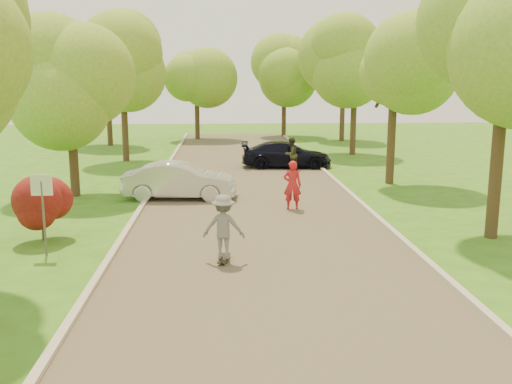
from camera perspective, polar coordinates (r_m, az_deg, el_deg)
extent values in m
plane|color=#366117|center=(11.81, 2.29, -11.68)|extent=(100.00, 100.00, 0.00)
cube|color=#4C4438|center=(19.41, -0.06, -2.48)|extent=(8.00, 60.00, 0.01)
cube|color=#B2AD9E|center=(19.59, -11.98, -2.44)|extent=(0.18, 60.00, 0.12)
cube|color=#B2AD9E|center=(20.04, 11.59, -2.11)|extent=(0.18, 60.00, 0.12)
cylinder|color=#59595E|center=(15.96, -20.44, -2.53)|extent=(0.06, 0.06, 2.00)
cube|color=white|center=(15.78, -20.66, 0.65)|extent=(0.55, 0.04, 0.55)
cylinder|color=#382619|center=(17.65, -20.46, -3.44)|extent=(0.12, 0.12, 0.70)
sphere|color=#590F0F|center=(17.48, -20.63, -1.06)|extent=(1.70, 1.70, 1.70)
cylinder|color=#382619|center=(23.77, -17.79, 3.36)|extent=(0.36, 0.36, 3.15)
sphere|color=olive|center=(23.58, -18.20, 10.20)|extent=(4.20, 4.20, 4.20)
sphere|color=olive|center=(23.43, -16.78, 11.82)|extent=(3.15, 3.15, 3.15)
cylinder|color=#382619|center=(33.39, -12.98, 6.30)|extent=(0.36, 0.36, 3.83)
sphere|color=olive|center=(33.29, -13.23, 12.05)|extent=(4.80, 4.80, 4.80)
sphere|color=olive|center=(33.20, -12.03, 13.35)|extent=(3.60, 3.60, 3.60)
cylinder|color=#382619|center=(17.90, 22.85, 1.70)|extent=(0.36, 0.36, 3.83)
sphere|color=olive|center=(17.71, 23.70, 12.65)|extent=(5.00, 5.00, 5.00)
cylinder|color=#382619|center=(26.10, 13.34, 4.50)|extent=(0.36, 0.36, 3.38)
sphere|color=olive|center=(25.94, 13.65, 11.10)|extent=(4.40, 4.40, 4.40)
sphere|color=olive|center=(26.15, 15.13, 12.48)|extent=(3.30, 3.30, 3.30)
cylinder|color=#382619|center=(35.85, 9.71, 6.92)|extent=(0.36, 0.36, 4.05)
sphere|color=olive|center=(35.78, 9.90, 12.65)|extent=(5.20, 5.20, 5.20)
sphere|color=olive|center=(35.99, 11.19, 13.84)|extent=(3.90, 3.90, 3.90)
cylinder|color=#382619|center=(41.68, -14.46, 6.99)|extent=(0.36, 0.36, 3.60)
sphere|color=olive|center=(41.59, -14.69, 11.52)|extent=(5.00, 5.00, 5.00)
sphere|color=olive|center=(41.47, -13.70, 12.61)|extent=(3.75, 3.75, 3.75)
cylinder|color=#382619|center=(43.87, 8.62, 7.55)|extent=(0.36, 0.36, 3.83)
sphere|color=olive|center=(43.80, 8.75, 12.01)|extent=(5.00, 5.00, 5.00)
sphere|color=olive|center=(43.98, 9.76, 12.96)|extent=(3.75, 3.75, 3.75)
cylinder|color=#382619|center=(44.96, -5.90, 7.42)|extent=(0.36, 0.36, 3.38)
sphere|color=olive|center=(44.87, -5.98, 11.41)|extent=(4.80, 4.80, 4.80)
sphere|color=olive|center=(44.85, -5.06, 12.34)|extent=(3.60, 3.60, 3.60)
cylinder|color=#382619|center=(47.19, 2.80, 7.77)|extent=(0.36, 0.36, 3.60)
sphere|color=olive|center=(47.11, 2.84, 11.78)|extent=(5.00, 5.00, 5.00)
sphere|color=olive|center=(47.21, 3.78, 12.68)|extent=(3.75, 3.75, 3.75)
imported|color=silver|center=(22.40, -7.64, 1.13)|extent=(4.46, 1.84, 1.44)
imported|color=black|center=(30.31, 3.05, 3.76)|extent=(4.85, 2.23, 1.37)
cube|color=black|center=(14.69, -3.22, -6.63)|extent=(0.36, 0.87, 0.02)
cylinder|color=#BFCC4C|center=(14.99, -2.77, -6.49)|extent=(0.04, 0.07, 0.07)
cylinder|color=#BFCC4C|center=(15.01, -3.35, -6.47)|extent=(0.04, 0.07, 0.07)
cylinder|color=#BFCC4C|center=(14.42, -3.09, -7.21)|extent=(0.04, 0.07, 0.07)
cylinder|color=#BFCC4C|center=(14.44, -3.69, -7.19)|extent=(0.04, 0.07, 0.07)
imported|color=slate|center=(14.46, -3.26, -3.48)|extent=(1.14, 0.76, 1.65)
imported|color=red|center=(20.38, 3.66, 0.69)|extent=(0.69, 0.50, 1.77)
imported|color=#2C2F1C|center=(29.16, 3.53, 3.79)|extent=(1.05, 1.03, 1.70)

